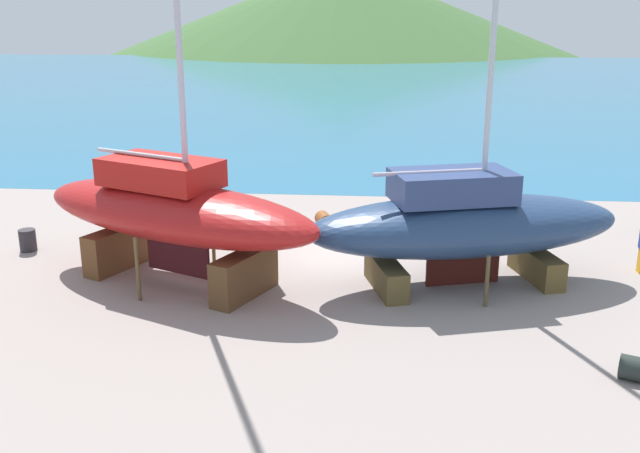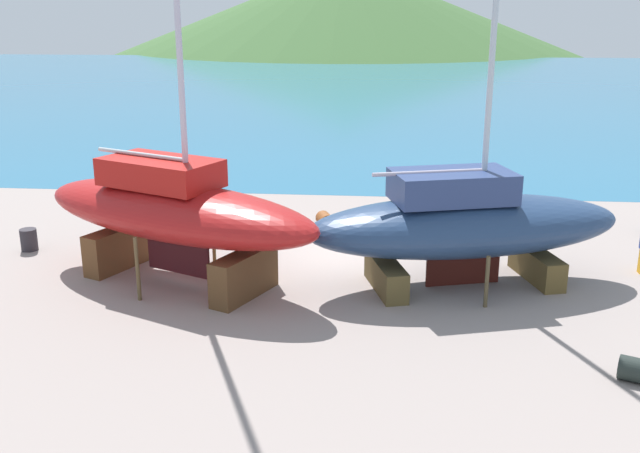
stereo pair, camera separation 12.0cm
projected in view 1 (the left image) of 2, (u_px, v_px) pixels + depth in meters
name	position (u px, v px, depth m)	size (l,w,h in m)	color
ground_plane	(333.00, 274.00, 23.48)	(40.50, 40.50, 0.00)	gray
sea_water	(369.00, 86.00, 79.05)	(138.34, 96.35, 0.01)	#29698E
headland_hill	(342.00, 48.00, 150.75)	(177.57, 177.57, 34.06)	#3B6030
sailboat_far_slipway	(464.00, 223.00, 22.03)	(10.42, 5.87, 17.16)	brown
sailboat_large_starboard	(174.00, 211.00, 22.19)	(10.54, 7.18, 14.45)	brown
barrel_tipped_right	(28.00, 240.00, 25.58)	(0.58, 0.58, 0.78)	#2D292E
barrel_tar_black	(324.00, 220.00, 28.38)	(0.57, 0.57, 0.76)	brown
barrel_rust_mid	(637.00, 369.00, 16.70)	(0.58, 0.58, 0.75)	#212926
timber_short_cross	(127.00, 232.00, 27.61)	(1.77, 0.17, 0.11)	brown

